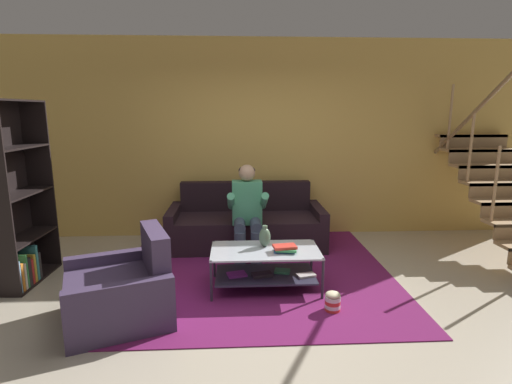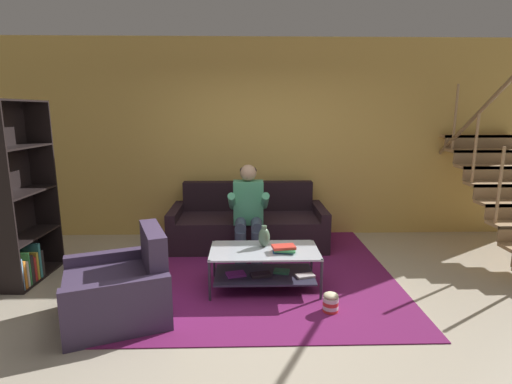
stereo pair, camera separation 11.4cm
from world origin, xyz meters
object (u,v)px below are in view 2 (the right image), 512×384
Objects in this scene: couch at (248,225)px; book_stack at (284,249)px; bookshelf at (19,210)px; person_seated_center at (248,209)px; vase at (264,237)px; coffee_table at (265,263)px; popcorn_tub at (331,303)px; armchair at (120,290)px.

couch is 8.19× the size of book_stack.
person_seated_center is at bearing 13.07° from bookshelf.
couch is at bearing 23.86° from bookshelf.
person_seated_center reaches higher than vase.
vase is at bearing 90.19° from coffee_table.
couch is 1.78× the size of person_seated_center.
popcorn_tub is at bearing -62.06° from person_seated_center.
popcorn_tub is (1.95, 0.03, -0.17)m from armchair.
person_seated_center is 1.72m from popcorn_tub.
couch reaches higher than armchair.
couch is at bearing 97.00° from vase.
popcorn_tub is (0.40, -0.47, -0.37)m from book_stack.
person_seated_center is 0.61× the size of bookshelf.
popcorn_tub is at bearing -49.46° from book_stack.
coffee_table is 4.37× the size of book_stack.
vase is at bearing -83.00° from couch.
couch is at bearing 96.51° from coffee_table.
bookshelf is (-2.88, 0.38, 0.34)m from book_stack.
couch is 1.87× the size of coffee_table.
couch is 1.87× the size of armchair.
bookshelf reaches higher than book_stack.
armchair is (-1.35, -0.67, -0.28)m from vase.
popcorn_tub is (0.76, -1.44, -0.56)m from person_seated_center.
bookshelf is (-2.68, 0.31, 0.52)m from coffee_table.
bookshelf is (-2.52, -0.59, 0.15)m from person_seated_center.
person_seated_center is 1.92m from armchair.
vase is 0.90× the size of book_stack.
armchair is at bearing -33.25° from bookshelf.
book_stack is 1.64m from armchair.
couch reaches higher than coffee_table.
armchair is (-1.19, -1.99, -0.02)m from couch.
person_seated_center reaches higher than popcorn_tub.
vase is (-0.00, 0.10, 0.26)m from coffee_table.
vase is 2.71m from bookshelf.
vase is 0.28m from book_stack.
couch is at bearing 59.21° from armchair.
person_seated_center reaches higher than armchair.
couch is 2.32m from armchair.
couch is 0.65m from person_seated_center.
vase is 0.99m from popcorn_tub.
coffee_table is 5.86× the size of popcorn_tub.
popcorn_tub is (0.76, -1.97, -0.19)m from couch.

